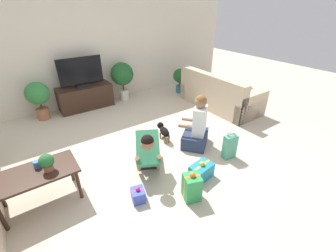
% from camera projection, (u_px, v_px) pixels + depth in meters
% --- Properties ---
extents(ground_plane, '(16.00, 16.00, 0.00)m').
position_uv_depth(ground_plane, '(142.00, 150.00, 3.87)').
color(ground_plane, beige).
extents(wall_back, '(8.40, 0.06, 2.60)m').
position_uv_depth(wall_back, '(83.00, 49.00, 5.11)').
color(wall_back, beige).
rests_on(wall_back, ground_plane).
extents(sofa_right, '(0.88, 1.93, 0.83)m').
position_uv_depth(sofa_right, '(218.00, 95.00, 5.33)').
color(sofa_right, '#C6B293').
rests_on(sofa_right, ground_plane).
extents(coffee_table, '(0.95, 0.52, 0.48)m').
position_uv_depth(coffee_table, '(35.00, 177.00, 2.67)').
color(coffee_table, '#382319').
rests_on(coffee_table, ground_plane).
extents(tv_console, '(1.21, 0.47, 0.53)m').
position_uv_depth(tv_console, '(86.00, 97.00, 5.29)').
color(tv_console, '#382319').
rests_on(tv_console, ground_plane).
extents(tv, '(0.97, 0.20, 0.66)m').
position_uv_depth(tv, '(81.00, 74.00, 5.02)').
color(tv, black).
rests_on(tv, tv_console).
extents(potted_plant_corner_right, '(0.38, 0.38, 0.66)m').
position_uv_depth(potted_plant_corner_right, '(180.00, 78.00, 6.14)').
color(potted_plant_corner_right, '#336B84').
rests_on(potted_plant_corner_right, ground_plane).
extents(potted_plant_back_right, '(0.56, 0.56, 0.96)m').
position_uv_depth(potted_plant_back_right, '(122.00, 76.00, 5.56)').
color(potted_plant_back_right, beige).
rests_on(potted_plant_back_right, ground_plane).
extents(potted_plant_back_left, '(0.47, 0.47, 0.82)m').
position_uv_depth(potted_plant_back_left, '(38.00, 96.00, 4.65)').
color(potted_plant_back_left, '#A36042').
rests_on(potted_plant_back_left, ground_plane).
extents(person_kneeling, '(0.64, 0.81, 0.77)m').
position_uv_depth(person_kneeling, '(148.00, 151.00, 3.28)').
color(person_kneeling, '#23232D').
rests_on(person_kneeling, ground_plane).
extents(person_sitting, '(0.66, 0.64, 0.95)m').
position_uv_depth(person_sitting, '(197.00, 128.00, 3.85)').
color(person_sitting, '#283351').
rests_on(person_sitting, ground_plane).
extents(dog, '(0.19, 0.48, 0.28)m').
position_uv_depth(dog, '(163.00, 130.00, 4.09)').
color(dog, black).
rests_on(dog, ground_plane).
extents(gift_box_a, '(0.27, 0.27, 0.42)m').
position_uv_depth(gift_box_a, '(192.00, 187.00, 2.85)').
color(gift_box_a, '#2D934C').
rests_on(gift_box_a, ground_plane).
extents(gift_box_b, '(0.21, 0.22, 0.22)m').
position_uv_depth(gift_box_b, '(138.00, 195.00, 2.86)').
color(gift_box_b, '#3D51BC').
rests_on(gift_box_b, ground_plane).
extents(gift_box_c, '(0.37, 0.27, 0.28)m').
position_uv_depth(gift_box_c, '(201.00, 171.00, 3.22)').
color(gift_box_c, teal).
rests_on(gift_box_c, ground_plane).
extents(gift_bag_a, '(0.23, 0.16, 0.43)m').
position_uv_depth(gift_bag_a, '(230.00, 147.00, 3.60)').
color(gift_bag_a, '#4CA384').
rests_on(gift_bag_a, ground_plane).
extents(mug, '(0.12, 0.08, 0.09)m').
position_uv_depth(mug, '(37.00, 164.00, 2.71)').
color(mug, '#386BAD').
rests_on(mug, coffee_table).
extents(tabletop_plant, '(0.17, 0.17, 0.22)m').
position_uv_depth(tabletop_plant, '(47.00, 162.00, 2.63)').
color(tabletop_plant, '#A36042').
rests_on(tabletop_plant, coffee_table).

